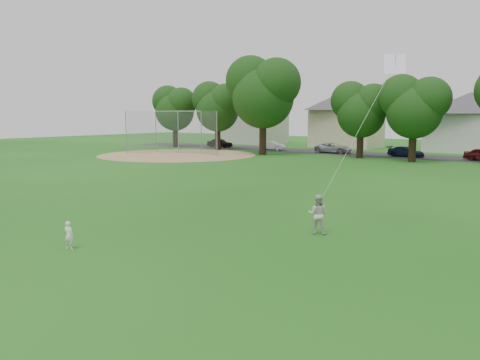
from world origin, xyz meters
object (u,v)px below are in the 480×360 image
Objects in this scene: toddler at (69,235)px; kite at (356,136)px; older_boy at (318,214)px; baseball_backstop at (176,132)px.

toddler is 10.79m from kite.
baseball_backstop reaches higher than older_boy.
older_boy is (5.79, 6.88, 0.28)m from toddler.
older_boy reaches higher than toddler.
toddler is 0.16× the size of kite.
kite is at bearing -36.16° from baseball_backstop.
kite reaches higher than older_boy.
older_boy is at bearing -144.02° from kite.
kite is 0.55× the size of baseball_backstop.
toddler is at bearing 32.82° from older_boy.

